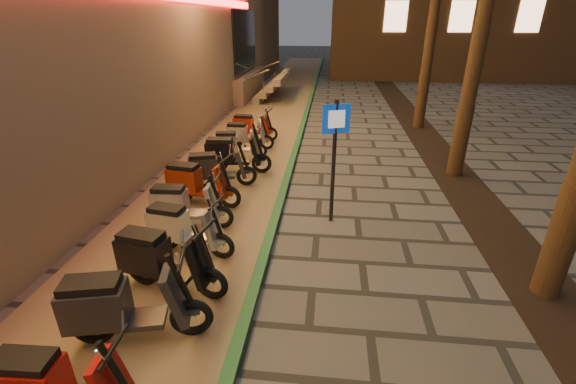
# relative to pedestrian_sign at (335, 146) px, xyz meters

# --- Properties ---
(ground) EXTENTS (120.00, 120.00, 0.00)m
(ground) POSITION_rel_pedestrian_sign_xyz_m (-0.27, -3.98, -1.64)
(ground) COLOR #474442
(ground) RESTS_ON ground
(parking_strip) EXTENTS (3.40, 60.00, 0.01)m
(parking_strip) POSITION_rel_pedestrian_sign_xyz_m (-2.87, 6.02, -1.63)
(parking_strip) COLOR #8C7251
(parking_strip) RESTS_ON ground
(green_curb) EXTENTS (0.18, 60.00, 0.10)m
(green_curb) POSITION_rel_pedestrian_sign_xyz_m (-1.17, 6.02, -1.59)
(green_curb) COLOR #246133
(green_curb) RESTS_ON ground
(planting_strip) EXTENTS (1.20, 40.00, 0.02)m
(planting_strip) POSITION_rel_pedestrian_sign_xyz_m (3.33, 1.02, -1.63)
(planting_strip) COLOR black
(planting_strip) RESTS_ON ground
(pedestrian_sign) EXTENTS (0.53, 0.23, 2.53)m
(pedestrian_sign) POSITION_rel_pedestrian_sign_xyz_m (0.00, 0.00, 0.00)
(pedestrian_sign) COLOR black
(pedestrian_sign) RESTS_ON ground
(scooter_4) EXTENTS (1.84, 0.87, 1.30)m
(scooter_4) POSITION_rel_pedestrian_sign_xyz_m (-2.67, -3.63, -1.08)
(scooter_4) COLOR black
(scooter_4) RESTS_ON ground
(scooter_5) EXTENTS (1.79, 0.77, 1.25)m
(scooter_5) POSITION_rel_pedestrian_sign_xyz_m (-2.61, -2.53, -1.10)
(scooter_5) COLOR black
(scooter_5) RESTS_ON ground
(scooter_6) EXTENTS (1.63, 0.70, 1.15)m
(scooter_6) POSITION_rel_pedestrian_sign_xyz_m (-2.67, -1.48, -1.14)
(scooter_6) COLOR black
(scooter_6) RESTS_ON ground
(scooter_7) EXTENTS (1.63, 0.57, 1.15)m
(scooter_7) POSITION_rel_pedestrian_sign_xyz_m (-2.98, -0.58, -1.14)
(scooter_7) COLOR black
(scooter_7) RESTS_ON ground
(scooter_8) EXTENTS (1.74, 0.73, 1.22)m
(scooter_8) POSITION_rel_pedestrian_sign_xyz_m (-3.07, 0.49, -1.11)
(scooter_8) COLOR black
(scooter_8) RESTS_ON ground
(scooter_9) EXTENTS (1.66, 0.86, 1.18)m
(scooter_9) POSITION_rel_pedestrian_sign_xyz_m (-2.91, 1.43, -1.13)
(scooter_9) COLOR black
(scooter_9) RESTS_ON ground
(scooter_10) EXTENTS (1.79, 0.63, 1.26)m
(scooter_10) POSITION_rel_pedestrian_sign_xyz_m (-2.77, 2.51, -1.09)
(scooter_10) COLOR black
(scooter_10) RESTS_ON ground
(scooter_11) EXTENTS (1.55, 0.66, 1.09)m
(scooter_11) POSITION_rel_pedestrian_sign_xyz_m (-2.92, 3.62, -1.17)
(scooter_11) COLOR black
(scooter_11) RESTS_ON ground
(scooter_12) EXTENTS (1.53, 0.54, 1.09)m
(scooter_12) POSITION_rel_pedestrian_sign_xyz_m (-2.85, 4.64, -1.17)
(scooter_12) COLOR black
(scooter_12) RESTS_ON ground
(scooter_13) EXTENTS (1.58, 0.60, 1.11)m
(scooter_13) POSITION_rel_pedestrian_sign_xyz_m (-2.87, 5.69, -1.16)
(scooter_13) COLOR black
(scooter_13) RESTS_ON ground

